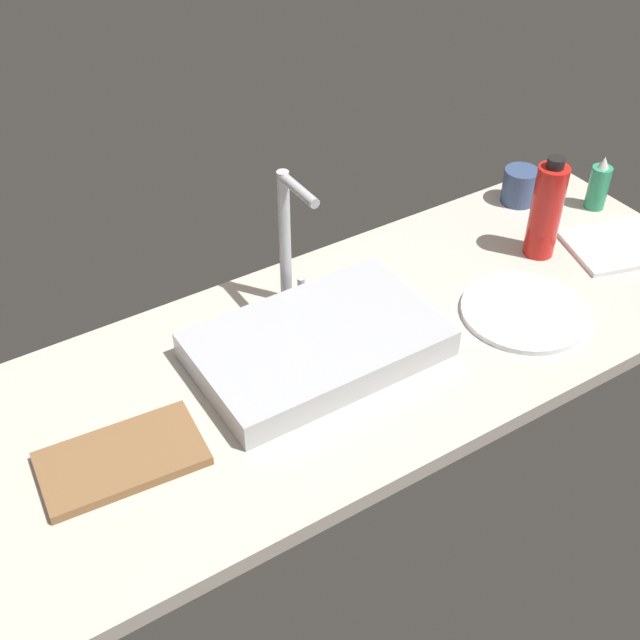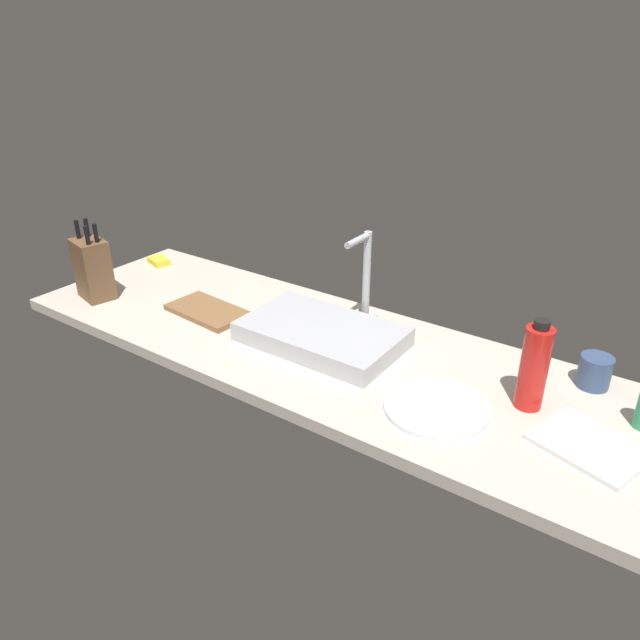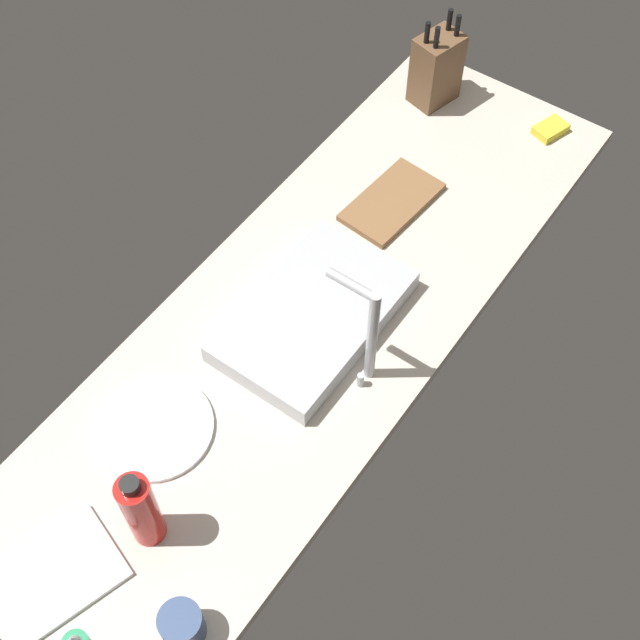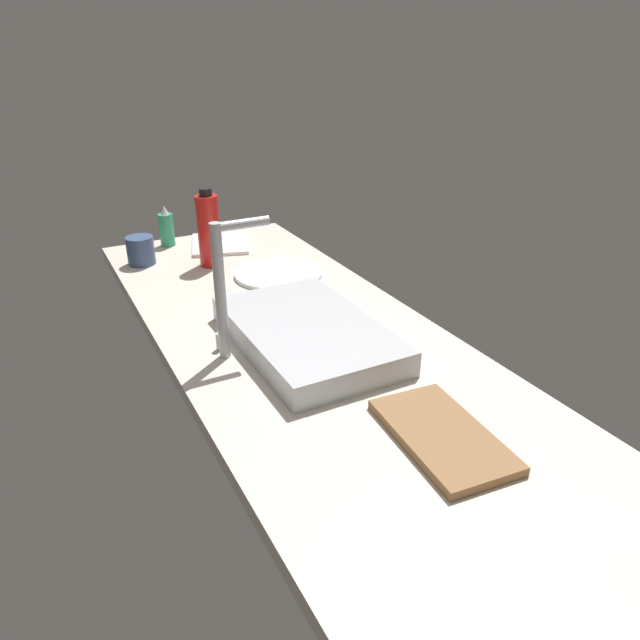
{
  "view_description": "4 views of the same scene",
  "coord_description": "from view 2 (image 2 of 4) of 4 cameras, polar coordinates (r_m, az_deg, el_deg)",
  "views": [
    {
      "loc": [
        -58.07,
        -97.88,
        109.81
      ],
      "look_at": [
        3.75,
        0.39,
        12.93
      ],
      "focal_mm": 46.21,
      "sensor_mm": 36.0,
      "label": 1
    },
    {
      "loc": [
        91.12,
        -124.44,
        88.1
      ],
      "look_at": [
        1.42,
        3.57,
        9.4
      ],
      "focal_mm": 33.18,
      "sensor_mm": 36.0,
      "label": 2
    },
    {
      "loc": [
        93.94,
        67.74,
        170.47
      ],
      "look_at": [
        5.54,
        4.49,
        9.7
      ],
      "focal_mm": 48.32,
      "sensor_mm": 36.0,
      "label": 3
    },
    {
      "loc": [
        -100.21,
        52.82,
        66.29
      ],
      "look_at": [
        3.26,
        -1.74,
        9.34
      ],
      "focal_mm": 32.63,
      "sensor_mm": 36.0,
      "label": 4
    }
  ],
  "objects": [
    {
      "name": "sink_basin",
      "position": [
        1.74,
        0.18,
        -1.36
      ],
      "size": [
        46.25,
        28.6,
        5.71
      ],
      "primitive_type": "cube",
      "color": "#B7BABF",
      "rests_on": "countertop_slab"
    },
    {
      "name": "dish_sponge",
      "position": [
        2.41,
        -15.28,
        5.52
      ],
      "size": [
        10.4,
        8.46,
        2.4
      ],
      "primitive_type": "cube",
      "rotation": [
        0.0,
        0.0,
        -0.31
      ],
      "color": "yellow",
      "rests_on": "countertop_slab"
    },
    {
      "name": "dinner_plate",
      "position": [
        1.49,
        11.14,
        -8.29
      ],
      "size": [
        25.72,
        25.72,
        1.2
      ],
      "primitive_type": "cylinder",
      "color": "white",
      "rests_on": "countertop_slab"
    },
    {
      "name": "faucet",
      "position": [
        1.79,
        4.38,
        4.47
      ],
      "size": [
        5.5,
        12.6,
        30.04
      ],
      "color": "#B7BABF",
      "rests_on": "countertop_slab"
    },
    {
      "name": "countertop_slab",
      "position": [
        1.77,
        -1.04,
        -2.52
      ],
      "size": [
        191.38,
        62.53,
        3.5
      ],
      "primitive_type": "cube",
      "color": "beige",
      "rests_on": "ground"
    },
    {
      "name": "water_bottle",
      "position": [
        1.51,
        19.94,
        -4.29
      ],
      "size": [
        6.75,
        6.75,
        23.62
      ],
      "color": "red",
      "rests_on": "countertop_slab"
    },
    {
      "name": "dish_towel",
      "position": [
        1.47,
        24.57,
        -10.96
      ],
      "size": [
        26.49,
        23.57,
        1.2
      ],
      "primitive_type": "cube",
      "rotation": [
        0.0,
        0.0,
        -0.3
      ],
      "color": "white",
      "rests_on": "countertop_slab"
    },
    {
      "name": "cutting_board",
      "position": [
        1.95,
        -10.77,
        0.86
      ],
      "size": [
        28.11,
        17.14,
        1.8
      ],
      "primitive_type": "cube",
      "rotation": [
        0.0,
        0.0,
        -0.09
      ],
      "color": "brown",
      "rests_on": "countertop_slab"
    },
    {
      "name": "coffee_mug",
      "position": [
        1.68,
        24.96,
        -4.53
      ],
      "size": [
        8.28,
        8.28,
        8.61
      ],
      "primitive_type": "cylinder",
      "color": "#384C75",
      "rests_on": "countertop_slab"
    },
    {
      "name": "knife_block",
      "position": [
        2.14,
        -21.07,
        4.65
      ],
      "size": [
        14.23,
        11.83,
        26.62
      ],
      "rotation": [
        0.0,
        0.0,
        -0.24
      ],
      "color": "brown",
      "rests_on": "countertop_slab"
    }
  ]
}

